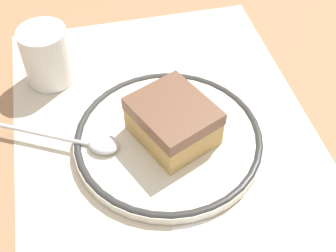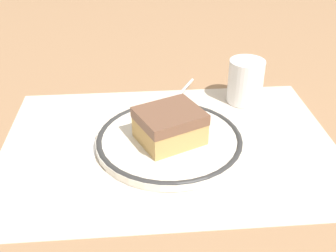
{
  "view_description": "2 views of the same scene",
  "coord_description": "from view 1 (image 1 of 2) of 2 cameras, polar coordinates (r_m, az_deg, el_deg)",
  "views": [
    {
      "loc": [
        -0.33,
        0.08,
        0.41
      ],
      "look_at": [
        -0.0,
        0.0,
        0.03
      ],
      "focal_mm": 49.25,
      "sensor_mm": 36.0,
      "label": 1
    },
    {
      "loc": [
        -0.04,
        -0.49,
        0.34
      ],
      "look_at": [
        -0.0,
        0.0,
        0.03
      ],
      "focal_mm": 43.3,
      "sensor_mm": 36.0,
      "label": 2
    }
  ],
  "objects": [
    {
      "name": "cup",
      "position": [
        0.61,
        -14.71,
        8.11
      ],
      "size": [
        0.06,
        0.06,
        0.08
      ],
      "color": "white",
      "rests_on": "placemat"
    },
    {
      "name": "cake_slice",
      "position": [
        0.51,
        0.64,
        0.58
      ],
      "size": [
        0.11,
        0.1,
        0.05
      ],
      "color": "tan",
      "rests_on": "plate"
    },
    {
      "name": "ground_plane",
      "position": [
        0.54,
        0.05,
        -2.14
      ],
      "size": [
        2.4,
        2.4,
        0.0
      ],
      "primitive_type": "plane",
      "color": "#9E7551"
    },
    {
      "name": "spoon",
      "position": [
        0.52,
        -9.43,
        -2.17
      ],
      "size": [
        0.08,
        0.14,
        0.01
      ],
      "color": "silver",
      "rests_on": "plate"
    },
    {
      "name": "placemat",
      "position": [
        0.53,
        0.05,
        -2.09
      ],
      "size": [
        0.49,
        0.35,
        0.0
      ],
      "primitive_type": "cube",
      "color": "beige",
      "rests_on": "ground_plane"
    },
    {
      "name": "plate",
      "position": [
        0.53,
        0.0,
        -1.74
      ],
      "size": [
        0.22,
        0.22,
        0.01
      ],
      "color": "silver",
      "rests_on": "placemat"
    }
  ]
}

